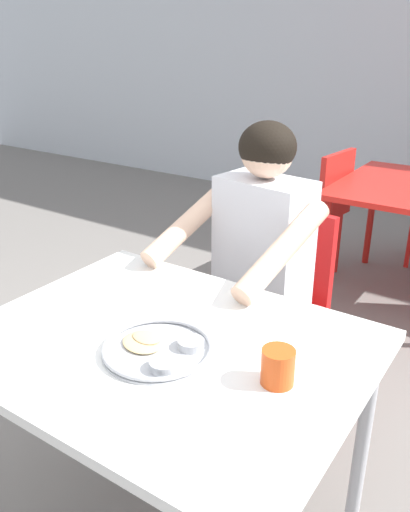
{
  "coord_description": "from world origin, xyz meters",
  "views": [
    {
      "loc": [
        0.82,
        -0.98,
        1.49
      ],
      "look_at": [
        0.01,
        0.21,
        0.88
      ],
      "focal_mm": 36.8,
      "sensor_mm": 36.0,
      "label": 1
    }
  ],
  "objects_px": {
    "thali_tray": "(159,348)",
    "diner_foreground": "(248,262)",
    "chair_foreground": "(277,298)",
    "chair_red_left": "(319,204)",
    "table_foreground": "(165,364)",
    "drinking_cup": "(278,366)"
  },
  "relations": [
    {
      "from": "chair_foreground",
      "to": "thali_tray",
      "type": "bearing_deg",
      "value": -84.22
    },
    {
      "from": "thali_tray",
      "to": "diner_foreground",
      "type": "relative_size",
      "value": 0.24
    },
    {
      "from": "thali_tray",
      "to": "chair_red_left",
      "type": "distance_m",
      "value": 2.21
    },
    {
      "from": "thali_tray",
      "to": "table_foreground",
      "type": "bearing_deg",
      "value": 115.7
    },
    {
      "from": "chair_foreground",
      "to": "chair_red_left",
      "type": "relative_size",
      "value": 1.01
    },
    {
      "from": "drinking_cup",
      "to": "chair_red_left",
      "type": "xyz_separation_m",
      "value": [
        -0.75,
        2.1,
        -0.28
      ]
    },
    {
      "from": "chair_foreground",
      "to": "diner_foreground",
      "type": "height_order",
      "value": "diner_foreground"
    },
    {
      "from": "thali_tray",
      "to": "diner_foreground",
      "type": "distance_m",
      "value": 0.67
    },
    {
      "from": "table_foreground",
      "to": "diner_foreground",
      "type": "distance_m",
      "value": 0.62
    },
    {
      "from": "chair_foreground",
      "to": "chair_red_left",
      "type": "bearing_deg",
      "value": 105.44
    },
    {
      "from": "chair_red_left",
      "to": "chair_foreground",
      "type": "bearing_deg",
      "value": -74.56
    },
    {
      "from": "thali_tray",
      "to": "diner_foreground",
      "type": "bearing_deg",
      "value": 99.59
    },
    {
      "from": "drinking_cup",
      "to": "chair_red_left",
      "type": "distance_m",
      "value": 2.25
    },
    {
      "from": "chair_red_left",
      "to": "thali_tray",
      "type": "bearing_deg",
      "value": -78.42
    },
    {
      "from": "drinking_cup",
      "to": "diner_foreground",
      "type": "relative_size",
      "value": 0.07
    },
    {
      "from": "chair_foreground",
      "to": "diner_foreground",
      "type": "distance_m",
      "value": 0.32
    },
    {
      "from": "drinking_cup",
      "to": "chair_red_left",
      "type": "bearing_deg",
      "value": 109.72
    },
    {
      "from": "table_foreground",
      "to": "thali_tray",
      "type": "bearing_deg",
      "value": -64.3
    },
    {
      "from": "diner_foreground",
      "to": "table_foreground",
      "type": "bearing_deg",
      "value": -81.94
    },
    {
      "from": "table_foreground",
      "to": "chair_foreground",
      "type": "relative_size",
      "value": 1.25
    },
    {
      "from": "table_foreground",
      "to": "thali_tray",
      "type": "relative_size",
      "value": 3.67
    },
    {
      "from": "thali_tray",
      "to": "drinking_cup",
      "type": "xyz_separation_m",
      "value": [
        0.31,
        0.06,
        0.04
      ]
    }
  ]
}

